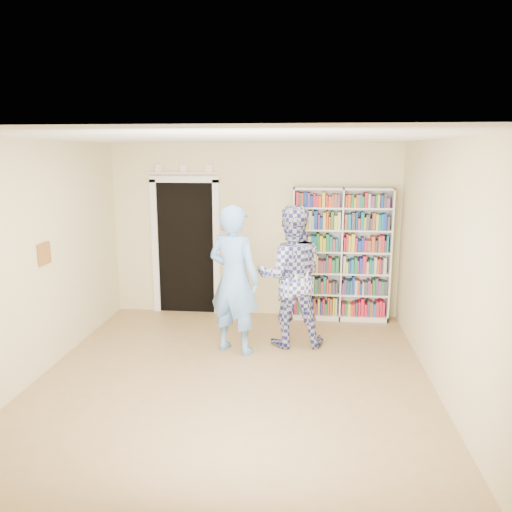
{
  "coord_description": "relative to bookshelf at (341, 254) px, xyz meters",
  "views": [
    {
      "loc": [
        0.78,
        -5.22,
        2.54
      ],
      "look_at": [
        0.18,
        0.9,
        1.28
      ],
      "focal_mm": 35.0,
      "sensor_mm": 36.0,
      "label": 1
    }
  ],
  "objects": [
    {
      "name": "floor",
      "position": [
        -1.35,
        -2.34,
        -1.03
      ],
      "size": [
        5.0,
        5.0,
        0.0
      ],
      "primitive_type": "plane",
      "color": "#987549",
      "rests_on": "ground"
    },
    {
      "name": "ceiling",
      "position": [
        -1.35,
        -2.34,
        1.67
      ],
      "size": [
        5.0,
        5.0,
        0.0
      ],
      "primitive_type": "plane",
      "rotation": [
        3.14,
        0.0,
        0.0
      ],
      "color": "white",
      "rests_on": "wall_back"
    },
    {
      "name": "wall_back",
      "position": [
        -1.35,
        0.16,
        0.32
      ],
      "size": [
        4.5,
        0.0,
        4.5
      ],
      "primitive_type": "plane",
      "rotation": [
        1.57,
        0.0,
        0.0
      ],
      "color": "beige",
      "rests_on": "floor"
    },
    {
      "name": "wall_left",
      "position": [
        -3.6,
        -2.34,
        0.32
      ],
      "size": [
        0.0,
        5.0,
        5.0
      ],
      "primitive_type": "plane",
      "rotation": [
        1.57,
        0.0,
        1.57
      ],
      "color": "beige",
      "rests_on": "floor"
    },
    {
      "name": "wall_right",
      "position": [
        0.9,
        -2.34,
        0.32
      ],
      "size": [
        0.0,
        5.0,
        5.0
      ],
      "primitive_type": "plane",
      "rotation": [
        1.57,
        0.0,
        -1.57
      ],
      "color": "beige",
      "rests_on": "floor"
    },
    {
      "name": "bookshelf",
      "position": [
        0.0,
        0.0,
        0.0
      ],
      "size": [
        1.49,
        0.28,
        2.04
      ],
      "rotation": [
        0.0,
        0.0,
        -0.38
      ],
      "color": "white",
      "rests_on": "floor"
    },
    {
      "name": "doorway",
      "position": [
        -2.45,
        0.13,
        0.15
      ],
      "size": [
        1.1,
        0.08,
        2.43
      ],
      "color": "black",
      "rests_on": "floor"
    },
    {
      "name": "wall_art",
      "position": [
        -3.58,
        -2.14,
        0.37
      ],
      "size": [
        0.03,
        0.25,
        0.25
      ],
      "primitive_type": "cube",
      "color": "brown",
      "rests_on": "wall_left"
    },
    {
      "name": "man_blue",
      "position": [
        -1.45,
        -1.45,
        -0.07
      ],
      "size": [
        0.82,
        0.69,
        1.93
      ],
      "primitive_type": "imported",
      "rotation": [
        0.0,
        0.0,
        2.75
      ],
      "color": "#699FE9",
      "rests_on": "floor"
    },
    {
      "name": "man_plaid",
      "position": [
        -0.73,
        -1.13,
        -0.09
      ],
      "size": [
        0.99,
        0.81,
        1.89
      ],
      "primitive_type": "imported",
      "rotation": [
        0.0,
        0.0,
        3.25
      ],
      "color": "navy",
      "rests_on": "floor"
    },
    {
      "name": "paper_sheet",
      "position": [
        -0.59,
        -1.35,
        -0.05
      ],
      "size": [
        0.17,
        0.12,
        0.29
      ],
      "primitive_type": "cube",
      "rotation": [
        0.0,
        0.0,
        0.59
      ],
      "color": "white",
      "rests_on": "man_plaid"
    }
  ]
}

